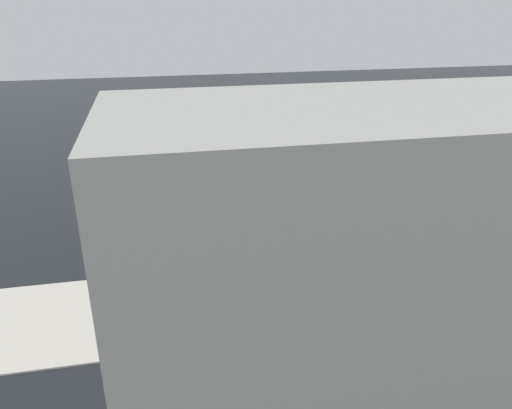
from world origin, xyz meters
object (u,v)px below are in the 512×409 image
at_px(fire_hydrant, 196,250).
at_px(pedestrian, 153,250).
at_px(moving_hatchback, 332,175).
at_px(sign_post, 226,239).

relative_size(fire_hydrant, pedestrian, 0.66).
bearing_deg(moving_hatchback, sign_post, 49.20).
distance_m(moving_hatchback, pedestrian, 7.00).
bearing_deg(sign_post, moving_hatchback, -130.80).
xyz_separation_m(pedestrian, sign_post, (-1.72, 1.52, 0.90)).
bearing_deg(fire_hydrant, pedestrian, 12.86).
relative_size(moving_hatchback, pedestrian, 3.48).
relative_size(moving_hatchback, sign_post, 1.77).
height_order(moving_hatchback, fire_hydrant, moving_hatchback).
distance_m(fire_hydrant, pedestrian, 1.19).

